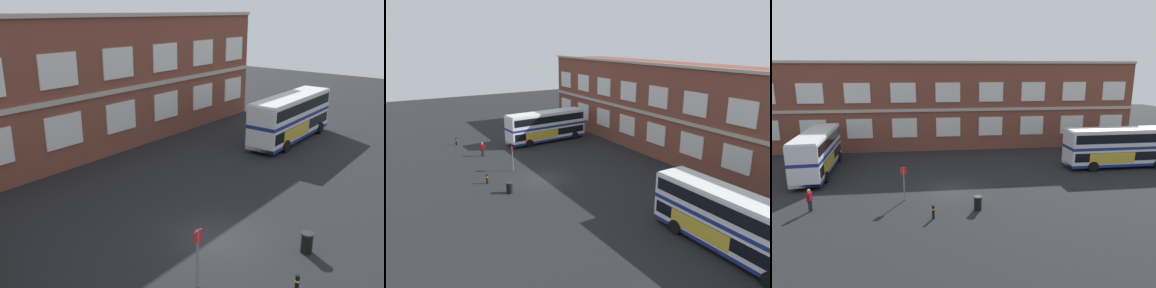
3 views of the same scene
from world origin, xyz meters
The scene contains 8 objects.
ground_plane centered at (0.00, 2.00, 0.00)m, with size 120.00×120.00×0.00m, color black.
brick_terminal_building centered at (0.78, 17.98, 5.33)m, with size 47.97×8.19×10.94m.
double_decker_near centered at (-12.57, 6.43, 2.15)m, with size 3.50×11.17×4.07m.
double_decker_middle centered at (17.79, 4.85, 2.15)m, with size 11.04×3.00×4.07m.
waiting_passenger centered at (-10.40, -3.06, 0.93)m, with size 0.34×0.64×1.70m.
bus_stand_flag centered at (-3.78, -1.77, 1.64)m, with size 0.44×0.10×2.70m.
station_litter_bin centered at (1.63, -4.16, 0.52)m, with size 0.60×0.60×1.03m.
safety_bollard_east centered at (-1.63, -5.23, 0.49)m, with size 0.19×0.19×0.95m.
Camera 3 is at (-1.99, -26.37, 10.09)m, focal length 30.94 mm.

